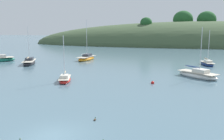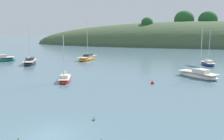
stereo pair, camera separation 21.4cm
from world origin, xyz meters
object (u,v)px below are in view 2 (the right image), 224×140
(sailboat_cream_ketch, at_px, (65,79))
(duck_lone_left, at_px, (94,120))
(sailboat_red_portside, at_px, (30,62))
(mooring_buoy_outer, at_px, (152,83))
(sailboat_yellow_far, at_px, (208,64))
(sailboat_white_near, at_px, (198,75))
(sailboat_teal_outer, at_px, (87,58))

(sailboat_cream_ketch, bearing_deg, duck_lone_left, -58.91)
(sailboat_cream_ketch, height_order, duck_lone_left, sailboat_cream_ketch)
(sailboat_red_portside, distance_m, duck_lone_left, 33.96)
(mooring_buoy_outer, height_order, duck_lone_left, mooring_buoy_outer)
(sailboat_yellow_far, height_order, sailboat_white_near, sailboat_white_near)
(sailboat_yellow_far, relative_size, duck_lone_left, 16.31)
(sailboat_yellow_far, xyz_separation_m, duck_lone_left, (-13.64, -32.53, -0.28))
(sailboat_yellow_far, relative_size, mooring_buoy_outer, 12.83)
(sailboat_teal_outer, xyz_separation_m, mooring_buoy_outer, (15.70, -21.21, -0.28))
(duck_lone_left, bearing_deg, sailboat_cream_ketch, 121.09)
(duck_lone_left, bearing_deg, sailboat_teal_outer, 108.47)
(sailboat_yellow_far, height_order, sailboat_red_portside, sailboat_red_portside)
(sailboat_white_near, bearing_deg, sailboat_cream_ketch, -160.51)
(sailboat_yellow_far, height_order, duck_lone_left, sailboat_yellow_far)
(mooring_buoy_outer, distance_m, duck_lone_left, 14.59)
(sailboat_white_near, bearing_deg, sailboat_yellow_far, 75.38)
(sailboat_cream_ketch, bearing_deg, sailboat_yellow_far, 41.96)
(sailboat_yellow_far, bearing_deg, sailboat_white_near, -104.62)
(mooring_buoy_outer, bearing_deg, sailboat_teal_outer, 126.50)
(mooring_buoy_outer, xyz_separation_m, duck_lone_left, (-3.92, -14.05, -0.07))
(sailboat_red_portside, bearing_deg, duck_lone_left, -51.77)
(sailboat_red_portside, xyz_separation_m, sailboat_white_near, (31.27, -7.10, 0.01))
(sailboat_white_near, height_order, mooring_buoy_outer, sailboat_white_near)
(sailboat_yellow_far, bearing_deg, sailboat_cream_ketch, -138.04)
(sailboat_teal_outer, relative_size, duck_lone_left, 21.51)
(duck_lone_left, bearing_deg, sailboat_red_portside, 128.23)
(sailboat_yellow_far, distance_m, sailboat_red_portside, 35.14)
(sailboat_yellow_far, height_order, mooring_buoy_outer, sailboat_yellow_far)
(sailboat_yellow_far, bearing_deg, mooring_buoy_outer, -117.73)
(sailboat_red_portside, bearing_deg, sailboat_yellow_far, 9.59)
(duck_lone_left, bearing_deg, mooring_buoy_outer, 74.41)
(sailboat_cream_ketch, xyz_separation_m, sailboat_red_portside, (-13.09, 13.53, 0.08))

